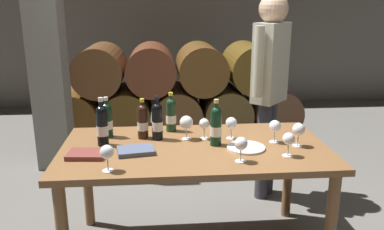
% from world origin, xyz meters
% --- Properties ---
extents(cellar_back_wall, '(10.00, 0.24, 2.80)m').
position_xyz_m(cellar_back_wall, '(0.00, 4.20, 1.40)').
color(cellar_back_wall, slate).
rests_on(cellar_back_wall, ground_plane).
extents(barrel_stack, '(3.12, 0.90, 1.15)m').
position_xyz_m(barrel_stack, '(0.00, 2.60, 0.54)').
color(barrel_stack, '#563613').
rests_on(barrel_stack, ground_plane).
extents(stone_pillar, '(0.32, 0.32, 2.60)m').
position_xyz_m(stone_pillar, '(-1.30, 1.60, 1.30)').
color(stone_pillar, slate).
rests_on(stone_pillar, ground_plane).
extents(dining_table, '(1.70, 0.90, 0.76)m').
position_xyz_m(dining_table, '(0.00, 0.00, 0.67)').
color(dining_table, brown).
rests_on(dining_table, ground_plane).
extents(wine_bottle_0, '(0.07, 0.07, 0.30)m').
position_xyz_m(wine_bottle_0, '(0.14, 0.01, 0.89)').
color(wine_bottle_0, black).
rests_on(wine_bottle_0, dining_table).
extents(wine_bottle_1, '(0.07, 0.07, 0.28)m').
position_xyz_m(wine_bottle_1, '(-0.14, 0.32, 0.88)').
color(wine_bottle_1, '#19381E').
rests_on(wine_bottle_1, dining_table).
extents(wine_bottle_2, '(0.07, 0.07, 0.27)m').
position_xyz_m(wine_bottle_2, '(-0.33, 0.18, 0.88)').
color(wine_bottle_2, black).
rests_on(wine_bottle_2, dining_table).
extents(wine_bottle_3, '(0.07, 0.07, 0.32)m').
position_xyz_m(wine_bottle_3, '(-0.59, 0.07, 0.90)').
color(wine_bottle_3, black).
rests_on(wine_bottle_3, dining_table).
extents(wine_bottle_4, '(0.07, 0.07, 0.30)m').
position_xyz_m(wine_bottle_4, '(-0.24, 0.15, 0.89)').
color(wine_bottle_4, black).
rests_on(wine_bottle_4, dining_table).
extents(wine_bottle_5, '(0.07, 0.07, 0.28)m').
position_xyz_m(wine_bottle_5, '(-0.58, 0.23, 0.88)').
color(wine_bottle_5, black).
rests_on(wine_bottle_5, dining_table).
extents(wine_glass_0, '(0.07, 0.07, 0.14)m').
position_xyz_m(wine_glass_0, '(0.08, 0.13, 0.86)').
color(wine_glass_0, white).
rests_on(wine_glass_0, dining_table).
extents(wine_glass_1, '(0.07, 0.07, 0.15)m').
position_xyz_m(wine_glass_1, '(0.54, -0.22, 0.86)').
color(wine_glass_1, white).
rests_on(wine_glass_1, dining_table).
extents(wine_glass_2, '(0.09, 0.09, 0.16)m').
position_xyz_m(wine_glass_2, '(-0.04, 0.14, 0.87)').
color(wine_glass_2, white).
rests_on(wine_glass_2, dining_table).
extents(wine_glass_3, '(0.08, 0.08, 0.15)m').
position_xyz_m(wine_glass_3, '(0.53, 0.02, 0.87)').
color(wine_glass_3, white).
rests_on(wine_glass_3, dining_table).
extents(wine_glass_4, '(0.08, 0.08, 0.15)m').
position_xyz_m(wine_glass_4, '(0.26, 0.12, 0.87)').
color(wine_glass_4, white).
rests_on(wine_glass_4, dining_table).
extents(wine_glass_5, '(0.08, 0.08, 0.15)m').
position_xyz_m(wine_glass_5, '(0.66, -0.06, 0.87)').
color(wine_glass_5, white).
rests_on(wine_glass_5, dining_table).
extents(wine_glass_6, '(0.08, 0.08, 0.15)m').
position_xyz_m(wine_glass_6, '(-0.51, -0.35, 0.87)').
color(wine_glass_6, white).
rests_on(wine_glass_6, dining_table).
extents(wine_glass_7, '(0.08, 0.08, 0.15)m').
position_xyz_m(wine_glass_7, '(0.24, -0.28, 0.87)').
color(wine_glass_7, white).
rests_on(wine_glass_7, dining_table).
extents(tasting_notebook, '(0.24, 0.19, 0.03)m').
position_xyz_m(tasting_notebook, '(-0.37, -0.09, 0.77)').
color(tasting_notebook, '#4C5670').
rests_on(tasting_notebook, dining_table).
extents(leather_ledger, '(0.23, 0.18, 0.03)m').
position_xyz_m(leather_ledger, '(-0.66, -0.12, 0.77)').
color(leather_ledger, brown).
rests_on(leather_ledger, dining_table).
extents(serving_plate, '(0.24, 0.24, 0.01)m').
position_xyz_m(serving_plate, '(0.32, -0.07, 0.77)').
color(serving_plate, white).
rests_on(serving_plate, dining_table).
extents(sommelier_presenting, '(0.36, 0.39, 1.72)m').
position_xyz_m(sommelier_presenting, '(0.69, 0.75, 1.04)').
color(sommelier_presenting, '#383842').
rests_on(sommelier_presenting, ground_plane).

